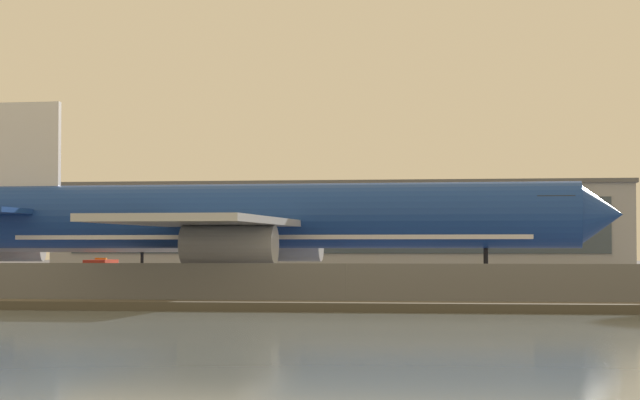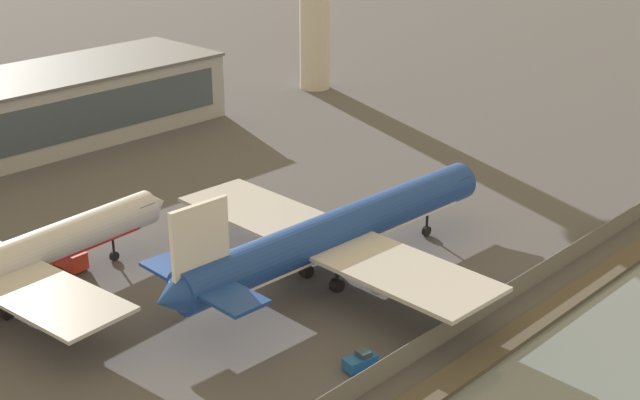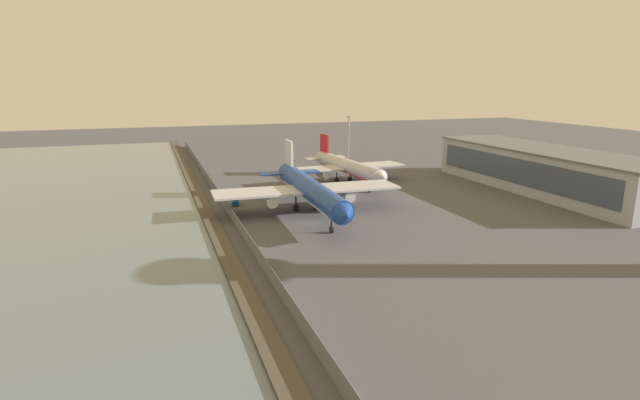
# 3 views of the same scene
# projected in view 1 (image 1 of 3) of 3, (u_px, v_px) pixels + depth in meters

# --- Properties ---
(ground_plane) EXTENTS (500.00, 500.00, 0.00)m
(ground_plane) POSITION_uv_depth(u_px,v_px,m) (372.00, 296.00, 87.67)
(ground_plane) COLOR #4C4C51
(shoreline_seawall) EXTENTS (320.00, 3.00, 0.50)m
(shoreline_seawall) POSITION_uv_depth(u_px,v_px,m) (336.00, 306.00, 67.38)
(shoreline_seawall) COLOR #474238
(shoreline_seawall) RESTS_ON ground
(perimeter_fence) EXTENTS (280.00, 0.10, 2.52)m
(perimeter_fence) POSITION_uv_depth(u_px,v_px,m) (346.00, 285.00, 71.87)
(perimeter_fence) COLOR slate
(perimeter_fence) RESTS_ON ground
(cargo_jet_blue) EXTENTS (50.07, 42.87, 14.50)m
(cargo_jet_blue) POSITION_uv_depth(u_px,v_px,m) (261.00, 219.00, 90.63)
(cargo_jet_blue) COLOR #193D93
(cargo_jet_blue) RESTS_ON ground
(baggage_tug) EXTENTS (3.44, 2.17, 1.80)m
(baggage_tug) POSITION_uv_depth(u_px,v_px,m) (21.00, 290.00, 77.64)
(baggage_tug) COLOR #19519E
(baggage_tug) RESTS_ON ground
(ops_van) EXTENTS (2.38, 5.31, 2.48)m
(ops_van) POSITION_uv_depth(u_px,v_px,m) (101.00, 271.00, 117.14)
(ops_van) COLOR red
(ops_van) RESTS_ON ground
(terminal_building) EXTENTS (71.08, 20.26, 11.51)m
(terminal_building) POSITION_uv_depth(u_px,v_px,m) (343.00, 229.00, 158.20)
(terminal_building) COLOR #9EA3AD
(terminal_building) RESTS_ON ground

